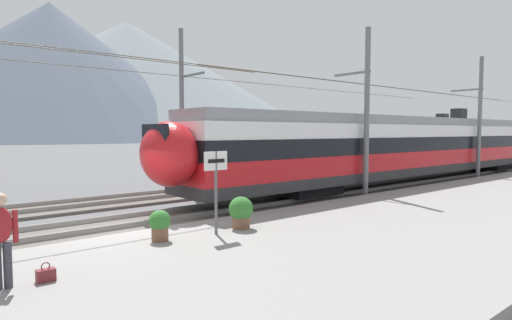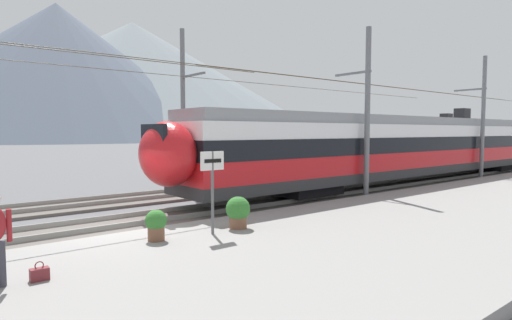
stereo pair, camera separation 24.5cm
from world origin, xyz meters
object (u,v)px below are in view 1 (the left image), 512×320
Objects in this scene: catenary_mast_east at (478,117)px; catenary_mast_far_side at (183,107)px; catenary_mast_mid at (365,111)px; passenger_walking at (1,236)px; platform_sign at (216,174)px; train_far_track at (411,142)px; potted_plant_by_shelter at (160,223)px; train_near_platform at (415,146)px; potted_plant_platform_edge at (241,211)px; handbag_beside_passenger at (46,275)px.

catenary_mast_far_side is at bearing 153.75° from catenary_mast_east.
passenger_walking is at bearing -168.25° from catenary_mast_mid.
train_far_track is at bearing 19.08° from platform_sign.
passenger_walking is (-26.06, -3.02, -2.72)m from catenary_mast_east.
platform_sign is 1.92m from potted_plant_by_shelter.
train_far_track is 38.35× the size of potted_plant_by_shelter.
catenary_mast_far_side is 12.15m from potted_plant_by_shelter.
catenary_mast_far_side is 11.44m from platform_sign.
catenary_mast_mid is 22.77× the size of passenger_walking.
train_near_platform is 13.43m from catenary_mast_far_side.
train_near_platform reaches higher than potted_plant_platform_edge.
handbag_beside_passenger is at bearing -161.94° from train_far_track.
potted_plant_platform_edge is (5.36, 1.09, 0.39)m from handbag_beside_passenger.
catenary_mast_far_side is (-16.15, 7.96, 0.35)m from catenary_mast_east.
catenary_mast_mid is 17.33× the size of platform_sign.
train_near_platform reaches higher than handbag_beside_passenger.
train_near_platform and train_far_track have the same top height.
train_far_track is at bearing 18.06° from handbag_beside_passenger.
catenary_mast_east is (11.56, -0.00, 0.02)m from catenary_mast_mid.
catenary_mast_east is 21.18m from platform_sign.
platform_sign is 2.84× the size of potted_plant_by_shelter.
catenary_mast_east reaches higher than train_far_track.
passenger_walking is at bearing -132.06° from catenary_mast_far_side.
train_far_track is 29.72m from handbag_beside_passenger.
passenger_walking is (-9.91, -10.98, -3.07)m from catenary_mast_far_side.
catenary_mast_east is 42.43× the size of potted_plant_platform_edge.
platform_sign is 5.21m from passenger_walking.
platform_sign reaches higher than potted_plant_by_shelter.
catenary_mast_far_side is at bearing 151.13° from train_near_platform.
potted_plant_platform_edge is 2.42m from potted_plant_by_shelter.
catenary_mast_far_side is at bearing 68.71° from potted_plant_platform_edge.
platform_sign reaches higher than handbag_beside_passenger.
catenary_mast_far_side is 14.93m from handbag_beside_passenger.
catenary_mast_mid is 1.00× the size of catenary_mast_east.
catenary_mast_far_side reaches higher than potted_plant_by_shelter.
catenary_mast_mid is 9.26m from potted_plant_platform_edge.
train_far_track reaches higher than handbag_beside_passenger.
train_near_platform is at bearing 161.01° from catenary_mast_east.
potted_plant_platform_edge is (-3.89, -9.97, -3.50)m from catenary_mast_far_side.
catenary_mast_east is at bearing 5.80° from platform_sign.
catenary_mast_mid is at bearing 9.38° from potted_plant_by_shelter.
catenary_mast_far_side is 22.77× the size of passenger_walking.
potted_plant_platform_edge is (-20.04, -2.01, -3.16)m from catenary_mast_east.
catenary_mast_east reaches higher than train_near_platform.
potted_plant_platform_edge is at bearing -111.29° from catenary_mast_far_side.
train_near_platform is 14.98× the size of platform_sign.
catenary_mast_mid is at bearing 12.64° from handbag_beside_passenger.
train_far_track is at bearing 17.35° from potted_plant_by_shelter.
handbag_beside_passenger is 5.48m from potted_plant_platform_edge.
potted_plant_by_shelter is (2.95, 1.30, 0.32)m from handbag_beside_passenger.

